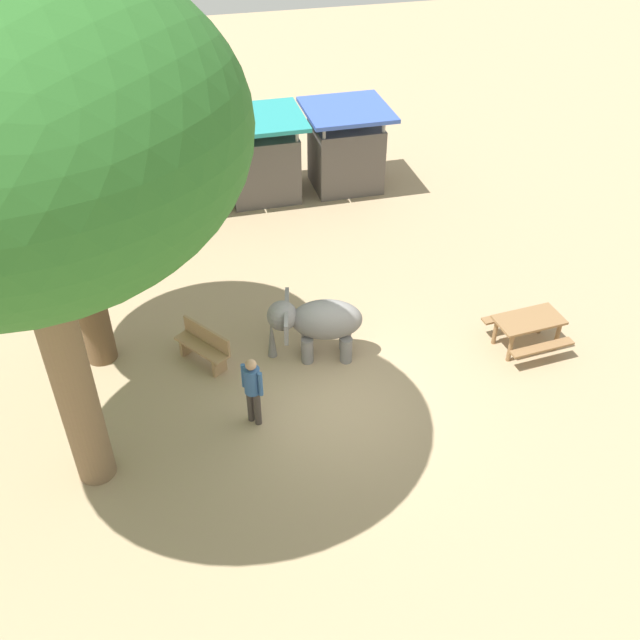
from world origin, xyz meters
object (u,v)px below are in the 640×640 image
at_px(elephant, 317,322).
at_px(market_stall_blue, 346,152).
at_px(person_handler, 252,387).
at_px(shade_tree_secondary, 2,137).
at_px(market_stall_green, 175,170).
at_px(picnic_table_near, 528,326).
at_px(market_stall_teal, 262,161).
at_px(market_stall_white, 83,180).
at_px(wooden_bench, 204,345).
at_px(shade_tree_main, 47,129).

height_order(elephant, market_stall_blue, market_stall_blue).
bearing_deg(person_handler, shade_tree_secondary, 149.88).
bearing_deg(market_stall_green, picnic_table_near, -51.13).
height_order(market_stall_teal, market_stall_blue, same).
relative_size(picnic_table_near, market_stall_green, 0.64).
relative_size(market_stall_teal, market_stall_blue, 1.00).
bearing_deg(market_stall_teal, market_stall_white, 180.00).
bearing_deg(picnic_table_near, elephant, -15.43).
relative_size(person_handler, shade_tree_secondary, 0.18).
height_order(elephant, shade_tree_secondary, shade_tree_secondary).
bearing_deg(market_stall_teal, market_stall_green, 180.00).
xyz_separation_m(wooden_bench, market_stall_green, (0.12, 7.39, 0.67)).
bearing_deg(shade_tree_main, shade_tree_secondary, -92.13).
bearing_deg(market_stall_white, market_stall_teal, 0.00).
distance_m(market_stall_green, market_stall_blue, 5.20).
xyz_separation_m(shade_tree_secondary, market_stall_green, (2.47, 10.05, -5.49)).
bearing_deg(shade_tree_secondary, market_stall_green, 76.20).
xyz_separation_m(elephant, market_stall_teal, (0.28, 7.78, 0.21)).
relative_size(shade_tree_secondary, market_stall_blue, 3.58).
relative_size(shade_tree_main, market_stall_green, 2.81).
bearing_deg(market_stall_green, person_handler, -86.28).
distance_m(shade_tree_main, wooden_bench, 5.41).
bearing_deg(market_stall_blue, person_handler, -115.80).
bearing_deg(market_stall_teal, person_handler, -101.82).
distance_m(elephant, shade_tree_main, 6.52).
bearing_deg(market_stall_green, elephant, -73.37).
bearing_deg(elephant, wooden_bench, 4.16).
xyz_separation_m(wooden_bench, market_stall_white, (-2.48, 7.39, 0.67)).
xyz_separation_m(elephant, shade_tree_secondary, (-4.79, -2.27, 5.70)).
bearing_deg(market_stall_blue, shade_tree_secondary, -127.34).
distance_m(picnic_table_near, market_stall_blue, 8.85).
xyz_separation_m(elephant, wooden_bench, (-2.44, 0.39, -0.46)).
height_order(shade_tree_secondary, wooden_bench, shade_tree_secondary).
distance_m(person_handler, market_stall_green, 9.50).
bearing_deg(shade_tree_secondary, shade_tree_main, 87.87).
relative_size(person_handler, shade_tree_main, 0.23).
bearing_deg(market_stall_teal, picnic_table_near, -63.18).
bearing_deg(shade_tree_main, wooden_bench, -17.95).
bearing_deg(picnic_table_near, market_stall_green, -55.99).
relative_size(market_stall_white, market_stall_blue, 1.00).
bearing_deg(market_stall_blue, elephant, -110.27).
bearing_deg(picnic_table_near, wooden_bench, -14.93).
height_order(shade_tree_secondary, picnic_table_near, shade_tree_secondary).
relative_size(elephant, market_stall_blue, 0.84).
relative_size(elephant, shade_tree_secondary, 0.24).
distance_m(wooden_bench, market_stall_blue, 9.13).
bearing_deg(person_handler, wooden_bench, 68.77).
bearing_deg(shade_tree_secondary, picnic_table_near, 8.42).
distance_m(elephant, market_stall_white, 9.21).
distance_m(elephant, person_handler, 2.41).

